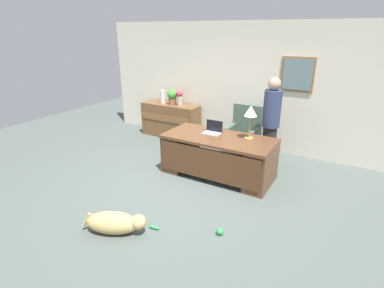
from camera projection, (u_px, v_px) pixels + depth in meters
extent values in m
plane|color=#4C5651|center=(179.00, 191.00, 5.01)|extent=(12.00, 12.00, 0.00)
cube|color=beige|center=(242.00, 86.00, 6.63)|extent=(7.00, 0.12, 2.70)
cube|color=olive|center=(297.00, 74.00, 5.90)|extent=(0.64, 0.03, 0.68)
cube|color=slate|center=(297.00, 75.00, 5.88)|extent=(0.56, 0.01, 0.60)
cube|color=brown|center=(219.00, 138.00, 5.31)|extent=(1.96, 0.92, 0.05)
cube|color=brown|center=(181.00, 149.00, 5.82)|extent=(0.36, 0.86, 0.69)
cube|color=brown|center=(261.00, 167.00, 5.07)|extent=(0.36, 0.86, 0.69)
cube|color=#4E2F1C|center=(208.00, 164.00, 5.09)|extent=(1.86, 0.04, 0.56)
cube|color=brown|center=(171.00, 120.00, 7.47)|extent=(1.45, 0.48, 0.82)
cube|color=brown|center=(165.00, 119.00, 7.24)|extent=(1.35, 0.02, 0.14)
cube|color=#475B4C|center=(242.00, 142.00, 6.14)|extent=(0.60, 0.58, 0.18)
cylinder|color=black|center=(241.00, 152.00, 6.22)|extent=(0.10, 0.10, 0.28)
cylinder|color=black|center=(241.00, 157.00, 6.26)|extent=(0.52, 0.52, 0.05)
cube|color=#475B4C|center=(248.00, 120.00, 6.19)|extent=(0.60, 0.12, 0.64)
cube|color=#475B4C|center=(231.00, 131.00, 6.19)|extent=(0.08, 0.50, 0.22)
cube|color=#475B4C|center=(255.00, 135.00, 5.95)|extent=(0.08, 0.50, 0.22)
cylinder|color=#262323|center=(268.00, 147.00, 5.72)|extent=(0.26, 0.26, 0.83)
cylinder|color=navy|center=(272.00, 109.00, 5.45)|extent=(0.32, 0.32, 0.67)
sphere|color=tan|center=(275.00, 84.00, 5.29)|extent=(0.23, 0.23, 0.23)
ellipsoid|color=tan|center=(113.00, 223.00, 3.93)|extent=(0.77, 0.56, 0.30)
sphere|color=tan|center=(139.00, 222.00, 3.88)|extent=(0.20, 0.20, 0.20)
cylinder|color=tan|center=(87.00, 220.00, 3.96)|extent=(0.15, 0.10, 0.21)
cube|color=#B2B5BA|center=(212.00, 133.00, 5.46)|extent=(0.32, 0.22, 0.01)
cube|color=black|center=(214.00, 126.00, 5.51)|extent=(0.32, 0.01, 0.21)
cylinder|color=#9E8447|center=(249.00, 138.00, 5.19)|extent=(0.16, 0.16, 0.02)
cylinder|color=#9E8447|center=(250.00, 127.00, 5.12)|extent=(0.02, 0.02, 0.39)
cone|color=silver|center=(251.00, 111.00, 5.02)|extent=(0.22, 0.22, 0.18)
cylinder|color=#C2AEA6|center=(180.00, 101.00, 7.16)|extent=(0.12, 0.12, 0.23)
sphere|color=#E2485F|center=(179.00, 93.00, 7.09)|extent=(0.17, 0.17, 0.17)
cylinder|color=silver|center=(163.00, 97.00, 7.37)|extent=(0.12, 0.12, 0.32)
cylinder|color=brown|center=(172.00, 102.00, 7.27)|extent=(0.18, 0.18, 0.14)
sphere|color=green|center=(172.00, 95.00, 7.21)|extent=(0.24, 0.24, 0.24)
sphere|color=green|center=(220.00, 231.00, 3.92)|extent=(0.10, 0.10, 0.10)
ellipsoid|color=green|center=(154.00, 227.00, 4.04)|extent=(0.16, 0.08, 0.05)
ellipsoid|color=orange|center=(112.00, 214.00, 4.32)|extent=(0.16, 0.15, 0.05)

